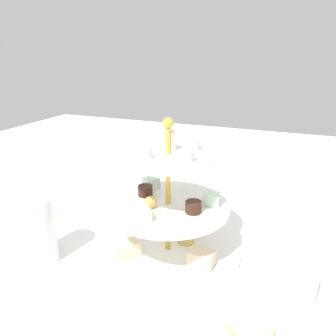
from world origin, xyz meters
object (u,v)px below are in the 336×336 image
tiered_serving_stand (168,215)px  butter_knife_left (140,194)px  water_glass_tall_right (38,231)px  water_glass_short_left (297,282)px

tiered_serving_stand → butter_knife_left: tiered_serving_stand is taller
water_glass_tall_right → water_glass_short_left: bearing=-82.7°
water_glass_tall_right → butter_knife_left: size_ratio=0.77×
tiered_serving_stand → butter_knife_left: 0.31m
tiered_serving_stand → water_glass_short_left: 0.26m
tiered_serving_stand → water_glass_short_left: tiered_serving_stand is taller
water_glass_short_left → water_glass_tall_right: bearing=97.3°
tiered_serving_stand → water_glass_short_left: size_ratio=3.66×
water_glass_tall_right → butter_knife_left: 0.37m
butter_knife_left → water_glass_short_left: bearing=114.2°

